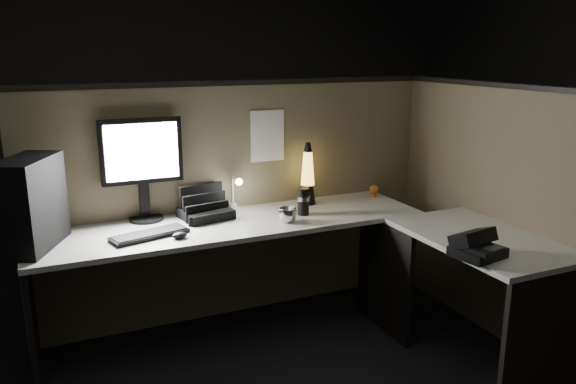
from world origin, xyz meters
name	(u,v)px	position (x,y,z in m)	size (l,w,h in m)	color
floor	(299,378)	(0.00, 0.00, 0.00)	(6.00, 6.00, 0.00)	black
room_shell	(301,71)	(0.00, 0.00, 1.62)	(6.00, 6.00, 6.00)	silver
partition_back	(239,202)	(0.00, 0.93, 0.75)	(2.66, 0.06, 1.50)	#6B6343
partition_right	(489,211)	(1.33, 0.10, 0.75)	(0.06, 1.66, 1.50)	#6B6343
desk	(310,257)	(0.18, 0.25, 0.58)	(2.60, 1.60, 0.73)	beige
pc_tower	(31,203)	(-1.22, 0.60, 0.96)	(0.20, 0.44, 0.47)	black
monitor	(142,160)	(-0.61, 0.86, 1.09)	(0.47, 0.20, 0.60)	black
keyboard	(150,235)	(-0.65, 0.53, 0.74)	(0.42, 0.14, 0.02)	black
mouse	(180,235)	(-0.51, 0.44, 0.75)	(0.08, 0.06, 0.03)	black
clip_lamp	(236,191)	(-0.06, 0.82, 0.86)	(0.04, 0.17, 0.22)	silver
organizer	(205,210)	(-0.28, 0.75, 0.78)	(0.32, 0.29, 0.21)	black
lava_lamp	(308,179)	(0.42, 0.78, 0.90)	(0.11, 0.11, 0.41)	black
travel_mug	(303,201)	(0.29, 0.57, 0.81)	(0.07, 0.07, 0.17)	black
steel_mug	(287,215)	(0.14, 0.46, 0.77)	(0.11, 0.11, 0.09)	silver
figurine	(374,189)	(0.92, 0.76, 0.78)	(0.06, 0.06, 0.06)	orange
pinned_paper	(267,136)	(0.19, 0.90, 1.18)	(0.23, 0.00, 0.33)	white
desk_phone	(476,246)	(0.76, -0.42, 0.78)	(0.26, 0.26, 0.14)	black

